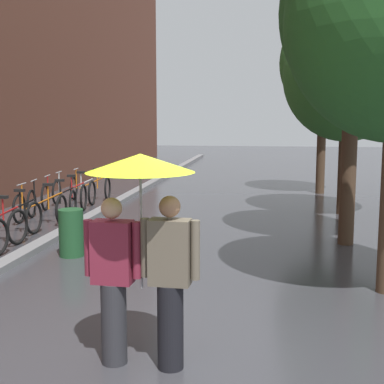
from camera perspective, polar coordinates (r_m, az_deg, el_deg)
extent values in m
plane|color=#38383D|center=(6.01, -3.48, -16.54)|extent=(80.00, 80.00, 0.00)
cube|color=slate|center=(16.13, -7.33, -0.72)|extent=(0.30, 36.00, 0.12)
cylinder|color=#473323|center=(10.84, 16.18, 2.63)|extent=(0.30, 0.30, 3.07)
ellipsoid|color=#235623|center=(10.96, 16.80, 17.74)|extent=(2.80, 2.80, 3.57)
cylinder|color=#473323|center=(14.28, 15.69, 2.26)|extent=(0.28, 0.28, 2.26)
ellipsoid|color=#2D6628|center=(14.25, 16.06, 11.78)|extent=(3.18, 3.18, 3.31)
cylinder|color=#473323|center=(17.93, 13.47, 4.56)|extent=(0.28, 0.28, 2.95)
ellipsoid|color=#2D6628|center=(17.98, 13.75, 13.12)|extent=(2.79, 2.79, 3.22)
torus|color=black|center=(11.08, -17.93, -3.53)|extent=(0.15, 0.70, 0.70)
cylinder|color=red|center=(11.20, -19.30, -2.04)|extent=(0.04, 0.04, 0.55)
cube|color=black|center=(11.15, -19.37, -0.50)|extent=(0.23, 0.13, 0.06)
torus|color=black|center=(11.96, -16.34, -2.63)|extent=(0.11, 0.70, 0.70)
cylinder|color=black|center=(12.12, -18.08, -1.60)|extent=(0.88, 0.09, 0.43)
cylinder|color=black|center=(12.06, -17.67, -1.27)|extent=(0.04, 0.04, 0.55)
cube|color=black|center=(12.02, -17.74, 0.16)|extent=(0.23, 0.11, 0.06)
torus|color=black|center=(13.22, -17.76, -1.69)|extent=(0.08, 0.70, 0.70)
torus|color=black|center=(12.84, -13.61, -1.82)|extent=(0.08, 0.70, 0.70)
cylinder|color=orange|center=(12.95, -15.33, -0.90)|extent=(0.88, 0.06, 0.43)
cylinder|color=orange|center=(12.90, -14.92, -0.58)|extent=(0.04, 0.04, 0.55)
cube|color=black|center=(12.86, -14.97, 0.77)|extent=(0.22, 0.11, 0.06)
cylinder|color=orange|center=(13.15, -17.49, -0.46)|extent=(0.04, 0.04, 0.58)
cylinder|color=#9E9EA3|center=(13.11, -17.54, 0.80)|extent=(0.04, 0.46, 0.03)
torus|color=black|center=(13.89, -16.57, -1.19)|extent=(0.16, 0.70, 0.70)
torus|color=black|center=(13.64, -12.46, -1.21)|extent=(0.16, 0.70, 0.70)
cylinder|color=black|center=(13.70, -14.15, -0.38)|extent=(0.88, 0.16, 0.43)
cylinder|color=black|center=(13.67, -13.75, -0.07)|extent=(0.04, 0.04, 0.55)
cube|color=black|center=(13.63, -13.79, 1.20)|extent=(0.23, 0.13, 0.06)
cylinder|color=black|center=(13.83, -16.29, 0.00)|extent=(0.04, 0.04, 0.58)
cylinder|color=#9E9EA3|center=(13.79, -16.34, 1.19)|extent=(0.09, 0.46, 0.03)
torus|color=black|center=(14.86, -15.23, -0.55)|extent=(0.15, 0.70, 0.70)
torus|color=black|center=(14.61, -11.38, -0.57)|extent=(0.15, 0.70, 0.70)
cylinder|color=red|center=(14.67, -12.96, 0.21)|extent=(0.88, 0.15, 0.43)
cylinder|color=red|center=(14.64, -12.58, 0.50)|extent=(0.04, 0.04, 0.55)
cube|color=black|center=(14.61, -12.61, 1.68)|extent=(0.23, 0.13, 0.06)
cylinder|color=red|center=(14.80, -14.96, 0.55)|extent=(0.04, 0.04, 0.58)
cylinder|color=#9E9EA3|center=(14.76, -15.00, 1.67)|extent=(0.09, 0.46, 0.03)
torus|color=black|center=(15.74, -14.09, -0.05)|extent=(0.10, 0.70, 0.70)
torus|color=black|center=(15.43, -10.51, -0.09)|extent=(0.10, 0.70, 0.70)
cylinder|color=silver|center=(15.52, -11.98, 0.66)|extent=(0.88, 0.09, 0.43)
cylinder|color=silver|center=(15.48, -11.63, 0.93)|extent=(0.04, 0.04, 0.55)
cube|color=black|center=(15.45, -11.66, 2.05)|extent=(0.23, 0.11, 0.06)
cylinder|color=silver|center=(15.67, -13.84, 1.00)|extent=(0.04, 0.04, 0.58)
cylinder|color=#9E9EA3|center=(15.64, -13.88, 2.05)|extent=(0.06, 0.46, 0.03)
torus|color=black|center=(16.54, -12.36, 0.39)|extent=(0.12, 0.70, 0.70)
torus|color=black|center=(16.30, -8.90, 0.37)|extent=(0.12, 0.70, 0.70)
cylinder|color=orange|center=(16.36, -10.31, 1.07)|extent=(0.88, 0.12, 0.43)
cylinder|color=orange|center=(16.33, -9.97, 1.33)|extent=(0.04, 0.04, 0.55)
cube|color=black|center=(16.30, -10.00, 2.40)|extent=(0.23, 0.12, 0.06)
cylinder|color=orange|center=(16.49, -12.11, 1.39)|extent=(0.04, 0.04, 0.58)
cylinder|color=#9E9EA3|center=(16.46, -12.14, 2.39)|extent=(0.07, 0.46, 0.03)
cylinder|color=#2D2D33|center=(5.67, -8.23, -13.52)|extent=(0.26, 0.26, 0.84)
cube|color=maroon|center=(5.44, -8.39, -6.28)|extent=(0.41, 0.24, 0.63)
sphere|color=tan|center=(5.35, -8.48, -1.71)|extent=(0.21, 0.21, 0.21)
cylinder|color=maroon|center=(5.52, -10.85, -5.79)|extent=(0.09, 0.09, 0.57)
cylinder|color=maroon|center=(5.36, -5.86, -6.12)|extent=(0.09, 0.09, 0.57)
cylinder|color=black|center=(5.51, -2.29, -13.98)|extent=(0.26, 0.26, 0.86)
cube|color=#665B4C|center=(5.27, -2.34, -6.36)|extent=(0.41, 0.24, 0.65)
sphere|color=#9E7051|center=(5.18, -2.37, -1.55)|extent=(0.21, 0.21, 0.21)
cylinder|color=#665B4C|center=(5.33, -4.97, -5.87)|extent=(0.09, 0.09, 0.58)
cylinder|color=#665B4C|center=(5.21, 0.35, -6.15)|extent=(0.09, 0.09, 0.58)
cylinder|color=#9E9EA3|center=(5.32, -5.38, -4.02)|extent=(0.02, 0.02, 1.18)
cone|color=#BCE019|center=(5.22, -5.48, 3.07)|extent=(1.06, 1.06, 0.18)
cylinder|color=#1E4C28|center=(9.92, -12.62, -4.22)|extent=(0.44, 0.44, 0.85)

